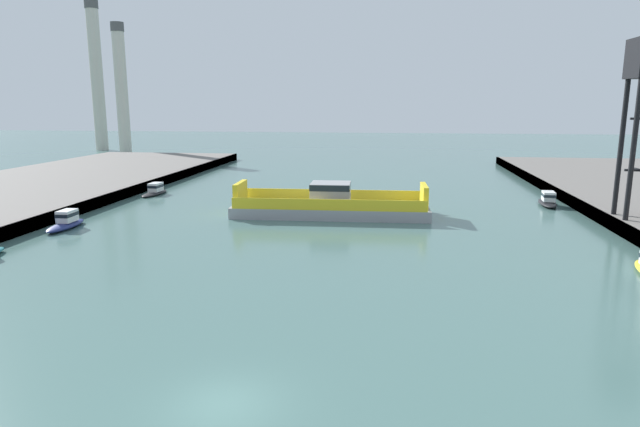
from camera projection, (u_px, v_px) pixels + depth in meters
The scene contains 7 objects.
ground_plane at pixel (224, 405), 20.68m from camera, with size 400.00×400.00×0.00m, color #476B66.
chain_ferry at pixel (331, 205), 55.73m from camera, with size 20.12×6.94×3.39m.
moored_boat_near_left at pixel (548, 200), 61.02m from camera, with size 2.36×5.97×1.65m.
moored_boat_far_right at pixel (66, 222), 49.89m from camera, with size 1.85×5.56×1.67m.
moored_boat_upstream_b at pixel (155, 190), 68.62m from camera, with size 1.99×5.77×1.45m.
smokestack_distant_a at pixel (96, 72), 131.76m from camera, with size 3.18×3.18×35.52m.
smokestack_distant_b at pixel (121, 84), 123.57m from camera, with size 2.92×2.92×29.18m.
Camera 1 is at (6.16, -18.15, 11.28)m, focal length 30.44 mm.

